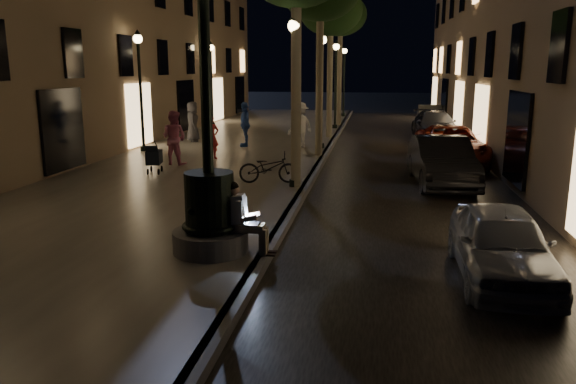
% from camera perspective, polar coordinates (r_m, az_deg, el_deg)
% --- Properties ---
extents(ground, '(120.00, 120.00, 0.00)m').
position_cam_1_polar(ground, '(23.01, 3.87, 3.64)').
color(ground, black).
rests_on(ground, ground).
extents(cobble_lane, '(6.00, 45.00, 0.02)m').
position_cam_1_polar(cobble_lane, '(22.94, 11.36, 3.42)').
color(cobble_lane, black).
rests_on(cobble_lane, ground).
extents(promenade, '(8.00, 45.00, 0.20)m').
position_cam_1_polar(promenade, '(23.67, -5.84, 4.10)').
color(promenade, '#605B55').
rests_on(promenade, ground).
extents(curb_strip, '(0.25, 45.00, 0.20)m').
position_cam_1_polar(curb_strip, '(22.99, 3.87, 3.89)').
color(curb_strip, '#59595B').
rests_on(curb_strip, ground).
extents(fountain_lamppost, '(1.40, 1.40, 5.21)m').
position_cam_1_polar(fountain_lamppost, '(10.36, -7.99, -0.65)').
color(fountain_lamppost, '#59595B').
rests_on(fountain_lamppost, promenade).
extents(seated_man_laptop, '(0.97, 0.33, 1.34)m').
position_cam_1_polar(seated_man_laptop, '(10.27, -4.67, -2.42)').
color(seated_man_laptop, tan).
rests_on(seated_man_laptop, promenade).
extents(tree_third, '(3.00, 3.00, 7.20)m').
position_cam_1_polar(tree_third, '(27.86, 4.37, 17.84)').
color(tree_third, '#6B604C').
rests_on(tree_third, promenade).
extents(tree_far, '(3.00, 3.00, 7.50)m').
position_cam_1_polar(tree_far, '(33.84, 5.37, 17.38)').
color(tree_far, '#6B604C').
rests_on(tree_far, promenade).
extents(lamp_curb_a, '(0.36, 0.36, 4.81)m').
position_cam_1_polar(lamp_curb_a, '(15.81, 0.65, 11.40)').
color(lamp_curb_a, black).
rests_on(lamp_curb_a, promenade).
extents(lamp_curb_b, '(0.36, 0.36, 4.81)m').
position_cam_1_polar(lamp_curb_b, '(23.75, 3.47, 11.77)').
color(lamp_curb_b, black).
rests_on(lamp_curb_b, promenade).
extents(lamp_curb_c, '(0.36, 0.36, 4.81)m').
position_cam_1_polar(lamp_curb_c, '(31.73, 4.87, 11.94)').
color(lamp_curb_c, black).
rests_on(lamp_curb_c, promenade).
extents(lamp_curb_d, '(0.36, 0.36, 4.81)m').
position_cam_1_polar(lamp_curb_d, '(39.71, 5.72, 12.04)').
color(lamp_curb_d, black).
rests_on(lamp_curb_d, promenade).
extents(lamp_left_b, '(0.36, 0.36, 4.81)m').
position_cam_1_polar(lamp_left_b, '(23.58, -14.83, 11.38)').
color(lamp_left_b, black).
rests_on(lamp_left_b, promenade).
extents(lamp_left_c, '(0.36, 0.36, 4.81)m').
position_cam_1_polar(lamp_left_c, '(33.00, -7.79, 11.89)').
color(lamp_left_c, black).
rests_on(lamp_left_c, promenade).
extents(stroller, '(0.56, 1.03, 1.03)m').
position_cam_1_polar(stroller, '(18.61, -13.44, 3.44)').
color(stroller, black).
rests_on(stroller, promenade).
extents(car_front, '(1.50, 3.68, 1.25)m').
position_cam_1_polar(car_front, '(10.22, 20.85, -4.95)').
color(car_front, '#97999E').
rests_on(car_front, ground).
extents(car_second, '(1.86, 4.60, 1.48)m').
position_cam_1_polar(car_second, '(17.77, 15.35, 3.00)').
color(car_second, black).
rests_on(car_second, ground).
extents(car_third, '(2.40, 5.17, 1.43)m').
position_cam_1_polar(car_third, '(21.76, 16.12, 4.57)').
color(car_third, maroon).
rests_on(car_third, ground).
extents(car_rear, '(2.24, 4.88, 1.38)m').
position_cam_1_polar(car_rear, '(29.53, 14.71, 6.59)').
color(car_rear, '#323338').
rests_on(car_rear, ground).
extents(car_fifth, '(1.54, 4.03, 1.31)m').
position_cam_1_polar(car_fifth, '(35.46, 14.19, 7.49)').
color(car_fifth, '#9B9A96').
rests_on(car_fifth, ground).
extents(pedestrian_red, '(0.70, 0.68, 1.61)m').
position_cam_1_polar(pedestrian_red, '(21.12, -7.77, 5.51)').
color(pedestrian_red, '#AF2323').
rests_on(pedestrian_red, promenade).
extents(pedestrian_pink, '(1.07, 0.92, 1.89)m').
position_cam_1_polar(pedestrian_pink, '(20.10, -11.50, 5.42)').
color(pedestrian_pink, '#D36F94').
rests_on(pedestrian_pink, promenade).
extents(pedestrian_white, '(1.36, 1.40, 1.92)m').
position_cam_1_polar(pedestrian_white, '(23.94, 1.23, 6.81)').
color(pedestrian_white, white).
rests_on(pedestrian_white, promenade).
extents(pedestrian_blue, '(0.69, 1.19, 1.91)m').
position_cam_1_polar(pedestrian_blue, '(24.40, -4.39, 6.88)').
color(pedestrian_blue, '#284794').
rests_on(pedestrian_blue, promenade).
extents(pedestrian_dark, '(0.84, 1.03, 1.83)m').
position_cam_1_polar(pedestrian_dark, '(26.28, -9.66, 7.05)').
color(pedestrian_dark, '#343338').
rests_on(pedestrian_dark, promenade).
extents(bicycle, '(1.84, 0.90, 0.92)m').
position_cam_1_polar(bicycle, '(16.57, -1.97, 2.49)').
color(bicycle, black).
rests_on(bicycle, promenade).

